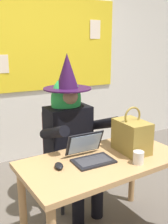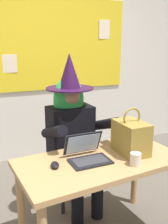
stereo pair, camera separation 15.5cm
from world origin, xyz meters
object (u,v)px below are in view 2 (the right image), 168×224
object	(u,v)px
chair_at_desk	(68,150)
coffee_mug	(136,159)
laptop	(87,154)
desk_main	(100,171)
handbag	(131,137)
person_costumed	(73,126)
computer_mouse	(55,165)

from	to	relation	value
chair_at_desk	coffee_mug	distance (m)	0.93
laptop	coffee_mug	size ratio (longest dim) A/B	3.18
desk_main	handbag	distance (m)	0.37
person_costumed	laptop	xyz separation A→B (m)	(-0.09, -0.52, -0.06)
desk_main	coffee_mug	world-z (taller)	coffee_mug
computer_mouse	desk_main	bearing A→B (deg)	9.04
coffee_mug	chair_at_desk	bearing A→B (deg)	102.71
computer_mouse	coffee_mug	bearing A→B (deg)	-9.52
chair_at_desk	person_costumed	world-z (taller)	person_costumed
chair_at_desk	coffee_mug	bearing A→B (deg)	9.76
desk_main	person_costumed	distance (m)	0.60
person_costumed	computer_mouse	distance (m)	0.66
computer_mouse	handbag	bearing A→B (deg)	11.20
coffee_mug	laptop	bearing A→B (deg)	140.47
laptop	handbag	distance (m)	0.38
chair_at_desk	desk_main	bearing A→B (deg)	-2.02
handbag	laptop	bearing A→B (deg)	176.27
person_costumed	computer_mouse	bearing A→B (deg)	-34.94
computer_mouse	person_costumed	bearing A→B (deg)	68.43
person_costumed	coffee_mug	xyz separation A→B (m)	(0.19, -0.75, -0.06)
desk_main	handbag	bearing A→B (deg)	2.60
chair_at_desk	laptop	xyz separation A→B (m)	(-0.08, -0.65, 0.23)
chair_at_desk	coffee_mug	xyz separation A→B (m)	(0.20, -0.88, 0.24)
desk_main	computer_mouse	distance (m)	0.38
computer_mouse	handbag	size ratio (longest dim) A/B	0.28
handbag	chair_at_desk	bearing A→B (deg)	113.49
laptop	computer_mouse	world-z (taller)	laptop
laptop	desk_main	bearing A→B (deg)	-21.97
computer_mouse	coffee_mug	distance (m)	0.58
computer_mouse	handbag	distance (m)	0.65
desk_main	chair_at_desk	size ratio (longest dim) A/B	1.42
desk_main	computer_mouse	size ratio (longest dim) A/B	12.53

